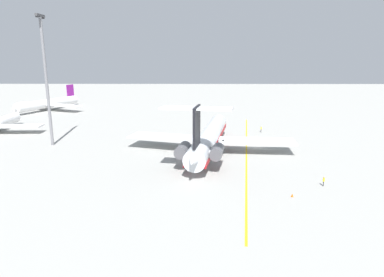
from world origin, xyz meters
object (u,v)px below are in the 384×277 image
(airliner_mid_right, at_px, (47,104))
(light_mast, at_px, (46,77))
(ground_crew_near_tail, at_px, (324,180))
(safety_cone_nose, at_px, (292,195))
(main_jetliner, at_px, (209,138))
(ground_crew_near_nose, at_px, (261,128))

(airliner_mid_right, relative_size, light_mast, 1.00)
(ground_crew_near_tail, height_order, safety_cone_nose, ground_crew_near_tail)
(airliner_mid_right, distance_m, ground_crew_near_tail, 116.56)
(main_jetliner, bearing_deg, airliner_mid_right, 56.01)
(airliner_mid_right, distance_m, ground_crew_near_nose, 89.39)
(main_jetliner, distance_m, ground_crew_near_nose, 27.08)
(safety_cone_nose, bearing_deg, airliner_mid_right, 40.97)
(main_jetliner, distance_m, safety_cone_nose, 28.00)
(ground_crew_near_tail, bearing_deg, light_mast, 5.08)
(main_jetliner, bearing_deg, light_mast, 90.64)
(safety_cone_nose, distance_m, light_mast, 61.87)
(main_jetliner, distance_m, airliner_mid_right, 88.90)
(ground_crew_near_tail, distance_m, safety_cone_nose, 8.02)
(airliner_mid_right, xyz_separation_m, ground_crew_near_tail, (-82.59, -82.23, -1.70))
(main_jetliner, xyz_separation_m, ground_crew_near_nose, (21.64, -16.10, -2.35))
(airliner_mid_right, bearing_deg, main_jetliner, 69.39)
(ground_crew_near_nose, bearing_deg, airliner_mid_right, -35.02)
(safety_cone_nose, bearing_deg, light_mast, 58.00)
(airliner_mid_right, xyz_separation_m, ground_crew_near_nose, (-40.50, -79.67, -1.64))
(main_jetliner, xyz_separation_m, safety_cone_nose, (-25.03, -12.13, -3.24))
(ground_crew_near_nose, bearing_deg, main_jetliner, 45.28)
(main_jetliner, height_order, ground_crew_near_tail, main_jetliner)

